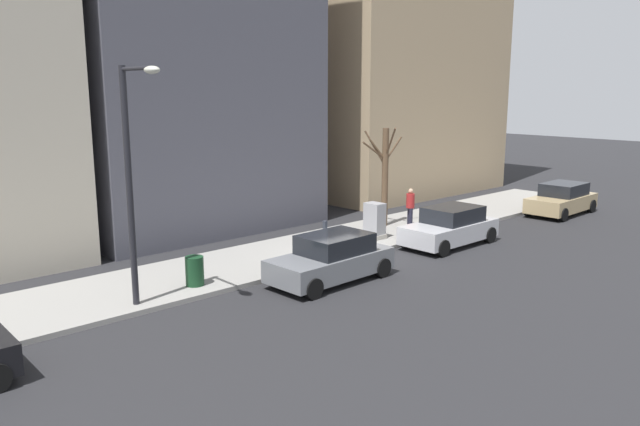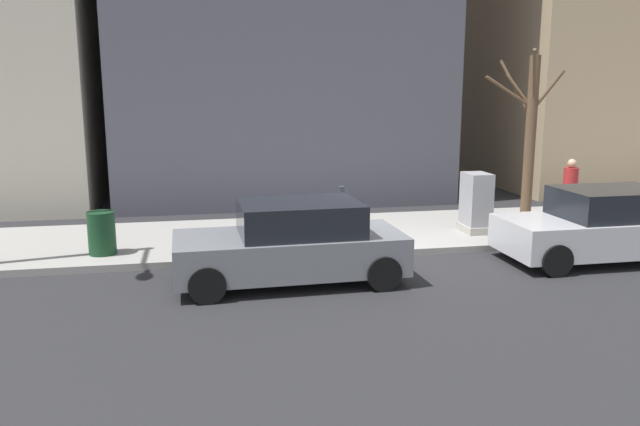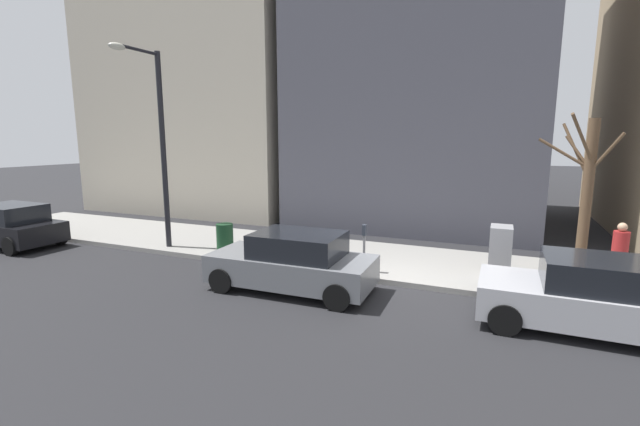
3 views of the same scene
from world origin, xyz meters
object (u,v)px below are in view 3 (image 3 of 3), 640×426
at_px(parked_car_black, 9,226).
at_px(trash_bin, 225,237).
at_px(pedestrian_near_meter, 620,251).
at_px(parked_car_silver, 593,297).
at_px(utility_box, 500,253).
at_px(parking_meter, 364,243).
at_px(office_block_center, 426,49).
at_px(parked_car_grey, 293,262).
at_px(streetlamp, 156,134).
at_px(bare_tree, 586,192).

bearing_deg(parked_car_black, trash_bin, -74.09).
bearing_deg(pedestrian_near_meter, parked_car_silver, 13.65).
xyz_separation_m(parked_car_silver, utility_box, (2.39, 1.76, 0.11)).
xyz_separation_m(parking_meter, office_block_center, (10.21, 0.27, 7.03)).
relative_size(parked_car_grey, streetlamp, 0.65).
xyz_separation_m(bare_tree, pedestrian_near_meter, (-0.87, -0.73, -1.34)).
height_order(parked_car_silver, bare_tree, bare_tree).
distance_m(bare_tree, pedestrian_near_meter, 1.76).
bearing_deg(streetlamp, parked_car_black, 103.98).
relative_size(parked_car_grey, trash_bin, 4.71).
bearing_deg(office_block_center, parked_car_silver, -154.75).
distance_m(utility_box, streetlamp, 11.14).
xyz_separation_m(parked_car_silver, parking_meter, (1.54, 5.27, 0.24)).
bearing_deg(bare_tree, trash_bin, 99.14).
bearing_deg(office_block_center, parked_car_black, 132.98).
bearing_deg(trash_bin, parked_car_grey, -120.87).
bearing_deg(utility_box, parked_car_black, 98.53).
distance_m(parking_meter, office_block_center, 12.40).
distance_m(streetlamp, trash_bin, 4.06).
xyz_separation_m(parked_car_grey, trash_bin, (2.20, 3.68, -0.14)).
xyz_separation_m(parked_car_silver, trash_bin, (1.99, 10.29, -0.14)).
bearing_deg(pedestrian_near_meter, parked_car_grey, -35.42).
xyz_separation_m(utility_box, trash_bin, (-0.40, 8.53, -0.25)).
bearing_deg(pedestrian_near_meter, utility_box, -48.34).
relative_size(parked_car_silver, utility_box, 2.94).
xyz_separation_m(parking_meter, utility_box, (0.85, -3.51, -0.13)).
bearing_deg(pedestrian_near_meter, parking_meter, -45.61).
distance_m(utility_box, trash_bin, 8.54).
relative_size(parked_car_black, pedestrian_near_meter, 2.55).
distance_m(bare_tree, trash_bin, 10.83).
bearing_deg(bare_tree, streetlamp, 100.36).
height_order(trash_bin, pedestrian_near_meter, pedestrian_near_meter).
xyz_separation_m(parked_car_silver, parked_car_black, (-0.09, 18.24, 0.00)).
bearing_deg(parked_car_black, office_block_center, -45.72).
bearing_deg(parking_meter, streetlamp, 91.34).
bearing_deg(parked_car_grey, utility_box, -63.22).
distance_m(parked_car_black, trash_bin, 8.22).
relative_size(utility_box, bare_tree, 0.33).
height_order(pedestrian_near_meter, office_block_center, office_block_center).
bearing_deg(parked_car_silver, utility_box, 36.40).
bearing_deg(utility_box, parked_car_silver, -143.60).
xyz_separation_m(parked_car_black, streetlamp, (1.45, -5.84, 3.28)).
xyz_separation_m(utility_box, pedestrian_near_meter, (0.42, -2.74, 0.24)).
relative_size(bare_tree, pedestrian_near_meter, 2.62).
height_order(parked_car_silver, utility_box, utility_box).
xyz_separation_m(bare_tree, office_block_center, (8.06, 5.79, 5.58)).
bearing_deg(bare_tree, parked_car_silver, 176.04).
distance_m(parked_car_grey, parking_meter, 2.22).
height_order(parked_car_silver, streetlamp, streetlamp).
height_order(parked_car_silver, parked_car_black, same).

